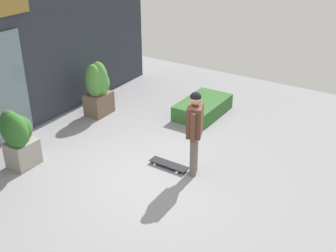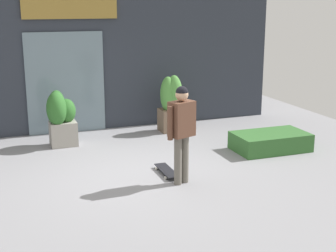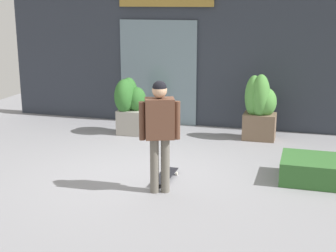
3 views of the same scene
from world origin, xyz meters
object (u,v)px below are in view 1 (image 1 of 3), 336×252
object	(u,v)px
skateboarder	(195,125)
skateboard	(169,164)
planter_box_right	(98,87)
planter_box_left	(17,136)

from	to	relation	value
skateboarder	skateboard	bearing A→B (deg)	-12.80
skateboard	planter_box_right	distance (m)	3.09
planter_box_left	planter_box_right	size ratio (longest dim) A/B	0.89
planter_box_right	planter_box_left	bearing A→B (deg)	-173.33
planter_box_right	skateboard	bearing A→B (deg)	-112.79
skateboarder	planter_box_right	xyz separation A→B (m)	(1.10, 3.30, -0.32)
planter_box_left	planter_box_right	bearing A→B (deg)	6.67
skateboarder	skateboard	size ratio (longest dim) A/B	2.06
planter_box_right	skateboarder	bearing A→B (deg)	-108.38
skateboard	planter_box_right	bearing A→B (deg)	-22.26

